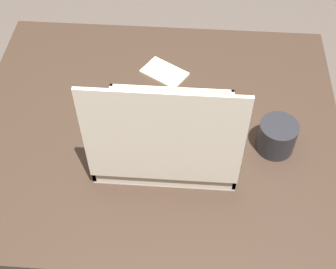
% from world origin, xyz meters
% --- Properties ---
extents(ground_plane, '(8.00, 8.00, 0.00)m').
position_xyz_m(ground_plane, '(0.00, 0.00, 0.00)').
color(ground_plane, '#564C44').
extents(dining_table, '(0.94, 0.80, 0.77)m').
position_xyz_m(dining_table, '(0.00, 0.00, 0.64)').
color(dining_table, '#38281E').
rests_on(dining_table, ground_plane).
extents(donut_box, '(0.33, 0.29, 0.31)m').
position_xyz_m(donut_box, '(-0.03, 0.09, 0.84)').
color(donut_box, white).
rests_on(donut_box, dining_table).
extents(coffee_mug, '(0.09, 0.09, 0.08)m').
position_xyz_m(coffee_mug, '(-0.29, 0.05, 0.81)').
color(coffee_mug, '#232328').
rests_on(coffee_mug, dining_table).
extents(paper_napkin, '(0.14, 0.13, 0.01)m').
position_xyz_m(paper_napkin, '(-0.01, -0.19, 0.77)').
color(paper_napkin, beige).
rests_on(paper_napkin, dining_table).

